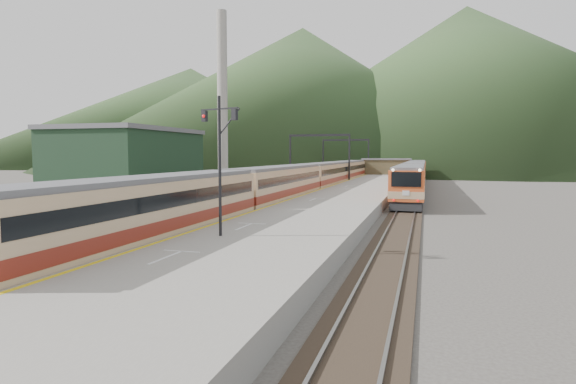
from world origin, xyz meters
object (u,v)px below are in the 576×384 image
(signal_mast, at_px, (220,151))
(worker, at_px, (138,219))
(second_train, at_px, (415,175))
(main_train, at_px, (307,178))

(signal_mast, xyz_separation_m, worker, (-7.46, 4.52, -4.07))
(second_train, xyz_separation_m, signal_mast, (-7.73, -48.48, 3.02))
(second_train, bearing_deg, signal_mast, -99.06)
(main_train, height_order, worker, main_train)
(second_train, xyz_separation_m, worker, (-15.19, -43.96, -1.06))
(second_train, distance_m, worker, 46.52)
(second_train, distance_m, signal_mast, 49.19)
(main_train, bearing_deg, second_train, 54.49)
(second_train, bearing_deg, worker, -109.06)
(signal_mast, bearing_deg, worker, 148.79)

